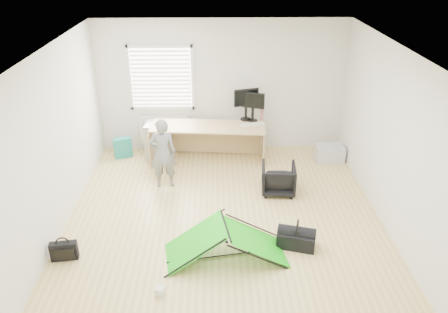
{
  "coord_description": "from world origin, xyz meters",
  "views": [
    {
      "loc": [
        -0.14,
        -5.76,
        4.05
      ],
      "look_at": [
        0.0,
        0.4,
        0.95
      ],
      "focal_mm": 35.0,
      "sensor_mm": 36.0,
      "label": 1
    }
  ],
  "objects_px": {
    "thermos": "(262,114)",
    "duffel_bag": "(296,240)",
    "office_chair": "(278,179)",
    "filing_cabinet": "(160,139)",
    "storage_crate": "(330,153)",
    "monitor_right": "(253,111)",
    "person": "(163,153)",
    "monitor_left": "(246,109)",
    "laptop_bag": "(64,251)",
    "desk": "(208,143)",
    "kite": "(226,241)"
  },
  "relations": [
    {
      "from": "desk",
      "to": "duffel_bag",
      "type": "xyz_separation_m",
      "value": [
        1.3,
        -2.79,
        -0.26
      ]
    },
    {
      "from": "desk",
      "to": "kite",
      "type": "xyz_separation_m",
      "value": [
        0.27,
        -2.99,
        -0.12
      ]
    },
    {
      "from": "storage_crate",
      "to": "desk",
      "type": "bearing_deg",
      "value": 179.48
    },
    {
      "from": "desk",
      "to": "duffel_bag",
      "type": "bearing_deg",
      "value": -60.31
    },
    {
      "from": "monitor_right",
      "to": "storage_crate",
      "type": "bearing_deg",
      "value": 9.43
    },
    {
      "from": "desk",
      "to": "duffel_bag",
      "type": "relative_size",
      "value": 4.08
    },
    {
      "from": "monitor_right",
      "to": "kite",
      "type": "xyz_separation_m",
      "value": [
        -0.62,
        -3.23,
        -0.72
      ]
    },
    {
      "from": "filing_cabinet",
      "to": "storage_crate",
      "type": "bearing_deg",
      "value": 1.48
    },
    {
      "from": "desk",
      "to": "laptop_bag",
      "type": "xyz_separation_m",
      "value": [
        -1.99,
        -3.0,
        -0.24
      ]
    },
    {
      "from": "laptop_bag",
      "to": "person",
      "type": "bearing_deg",
      "value": 51.5
    },
    {
      "from": "laptop_bag",
      "to": "storage_crate",
      "type": "bearing_deg",
      "value": 26.04
    },
    {
      "from": "thermos",
      "to": "duffel_bag",
      "type": "xyz_separation_m",
      "value": [
        0.22,
        -3.09,
        -0.76
      ]
    },
    {
      "from": "monitor_right",
      "to": "person",
      "type": "height_order",
      "value": "person"
    },
    {
      "from": "office_chair",
      "to": "thermos",
      "type": "bearing_deg",
      "value": -79.53
    },
    {
      "from": "monitor_left",
      "to": "person",
      "type": "bearing_deg",
      "value": -155.72
    },
    {
      "from": "duffel_bag",
      "to": "storage_crate",
      "type": "bearing_deg",
      "value": 83.2
    },
    {
      "from": "office_chair",
      "to": "kite",
      "type": "relative_size",
      "value": 0.35
    },
    {
      "from": "storage_crate",
      "to": "monitor_right",
      "type": "bearing_deg",
      "value": 170.43
    },
    {
      "from": "laptop_bag",
      "to": "desk",
      "type": "bearing_deg",
      "value": 48.64
    },
    {
      "from": "person",
      "to": "office_chair",
      "type": "bearing_deg",
      "value": 167.21
    },
    {
      "from": "storage_crate",
      "to": "laptop_bag",
      "type": "height_order",
      "value": "storage_crate"
    },
    {
      "from": "monitor_left",
      "to": "thermos",
      "type": "relative_size",
      "value": 2.16
    },
    {
      "from": "filing_cabinet",
      "to": "desk",
      "type": "bearing_deg",
      "value": -8.38
    },
    {
      "from": "person",
      "to": "laptop_bag",
      "type": "bearing_deg",
      "value": 54.17
    },
    {
      "from": "kite",
      "to": "thermos",
      "type": "bearing_deg",
      "value": 66.7
    },
    {
      "from": "monitor_left",
      "to": "duffel_bag",
      "type": "xyz_separation_m",
      "value": [
        0.54,
        -3.09,
        -0.88
      ]
    },
    {
      "from": "monitor_right",
      "to": "monitor_left",
      "type": "bearing_deg",
      "value": 174.38
    },
    {
      "from": "filing_cabinet",
      "to": "laptop_bag",
      "type": "height_order",
      "value": "filing_cabinet"
    },
    {
      "from": "kite",
      "to": "laptop_bag",
      "type": "height_order",
      "value": "kite"
    },
    {
      "from": "filing_cabinet",
      "to": "duffel_bag",
      "type": "distance_m",
      "value": 3.83
    },
    {
      "from": "office_chair",
      "to": "laptop_bag",
      "type": "distance_m",
      "value": 3.68
    },
    {
      "from": "monitor_right",
      "to": "laptop_bag",
      "type": "relative_size",
      "value": 1.22
    },
    {
      "from": "monitor_right",
      "to": "person",
      "type": "xyz_separation_m",
      "value": [
        -1.68,
        -1.22,
        -0.33
      ]
    },
    {
      "from": "laptop_bag",
      "to": "filing_cabinet",
      "type": "bearing_deg",
      "value": 65.32
    },
    {
      "from": "office_chair",
      "to": "laptop_bag",
      "type": "relative_size",
      "value": 1.58
    },
    {
      "from": "monitor_left",
      "to": "storage_crate",
      "type": "distance_m",
      "value": 1.92
    },
    {
      "from": "duffel_bag",
      "to": "monitor_right",
      "type": "bearing_deg",
      "value": 113.5
    },
    {
      "from": "desk",
      "to": "office_chair",
      "type": "bearing_deg",
      "value": -40.49
    },
    {
      "from": "person",
      "to": "monitor_left",
      "type": "bearing_deg",
      "value": -145.58
    },
    {
      "from": "person",
      "to": "laptop_bag",
      "type": "relative_size",
      "value": 3.49
    },
    {
      "from": "thermos",
      "to": "office_chair",
      "type": "distance_m",
      "value": 1.67
    },
    {
      "from": "thermos",
      "to": "filing_cabinet",
      "type": "bearing_deg",
      "value": -178.81
    },
    {
      "from": "monitor_right",
      "to": "office_chair",
      "type": "relative_size",
      "value": 0.78
    },
    {
      "from": "desk",
      "to": "person",
      "type": "bearing_deg",
      "value": -124.29
    },
    {
      "from": "duffel_bag",
      "to": "filing_cabinet",
      "type": "bearing_deg",
      "value": 142.81
    },
    {
      "from": "monitor_left",
      "to": "person",
      "type": "xyz_separation_m",
      "value": [
        -1.55,
        -1.28,
        -0.35
      ]
    },
    {
      "from": "filing_cabinet",
      "to": "monitor_right",
      "type": "xyz_separation_m",
      "value": [
        1.89,
        -0.02,
        0.61
      ]
    },
    {
      "from": "thermos",
      "to": "storage_crate",
      "type": "bearing_deg",
      "value": -13.37
    },
    {
      "from": "office_chair",
      "to": "monitor_right",
      "type": "bearing_deg",
      "value": -72.0
    },
    {
      "from": "person",
      "to": "duffel_bag",
      "type": "height_order",
      "value": "person"
    }
  ]
}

